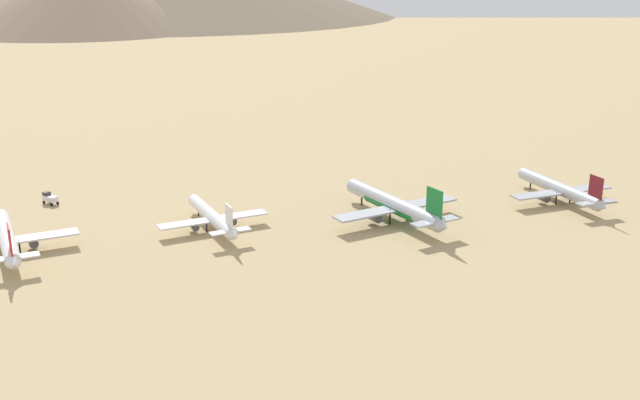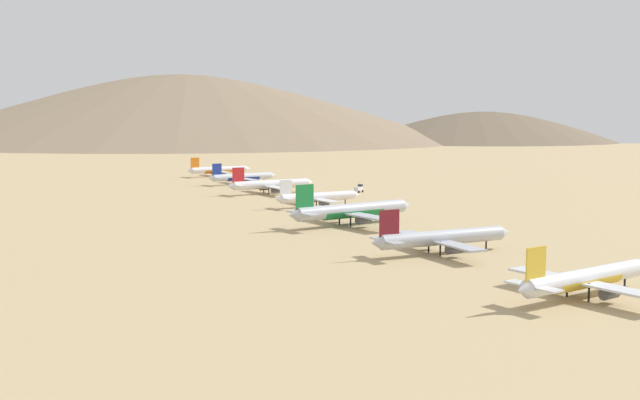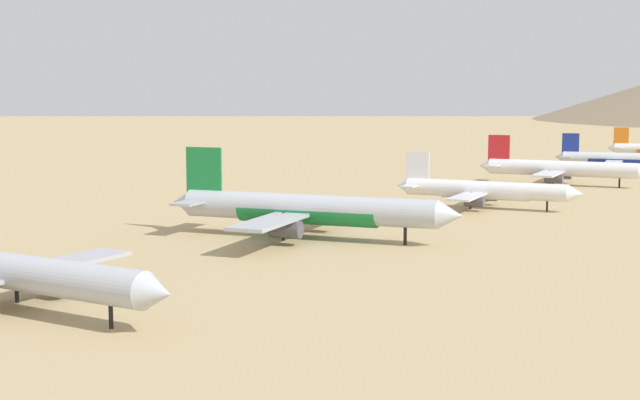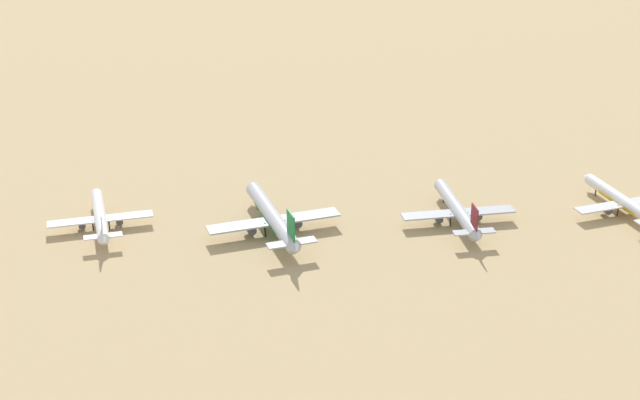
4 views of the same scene
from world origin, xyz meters
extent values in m
plane|color=tan|center=(0.00, 0.00, 0.00)|extent=(1984.50, 1984.50, 0.00)
cylinder|color=silver|center=(-24.82, -165.46, 4.23)|extent=(36.42, 7.49, 3.82)
cone|color=silver|center=(-44.23, -167.44, 4.23)|extent=(3.15, 3.71, 3.44)
cube|color=gold|center=(-40.63, -167.08, 8.70)|extent=(5.54, 0.91, 7.04)
cube|color=silver|center=(-41.23, -167.14, 4.61)|extent=(4.43, 12.34, 0.36)
cube|color=silver|center=(-26.32, -165.61, 3.56)|extent=(8.49, 34.54, 0.45)
cylinder|color=#4C4C54|center=(-26.13, -159.52, 2.17)|extent=(4.44, 2.73, 2.31)
cylinder|color=#4C4C54|center=(-24.90, -171.53, 2.17)|extent=(4.44, 2.73, 2.31)
cylinder|color=black|center=(-11.12, -164.06, 1.92)|extent=(0.44, 0.44, 3.84)
cylinder|color=black|center=(-27.58, -163.11, 1.92)|extent=(0.44, 0.44, 3.84)
cylinder|color=black|center=(-27.05, -168.32, 1.92)|extent=(0.44, 0.44, 3.84)
cylinder|color=gold|center=(-24.82, -165.46, 3.94)|extent=(20.21, 5.84, 3.83)
cylinder|color=#B2B7C1|center=(-19.05, -111.35, 4.47)|extent=(38.53, 6.61, 4.05)
cone|color=#B2B7C1|center=(1.78, -112.75, 4.47)|extent=(3.67, 4.19, 3.97)
cone|color=#B2B7C1|center=(-39.66, -109.96, 4.47)|extent=(3.22, 3.83, 3.64)
cube|color=maroon|center=(-35.84, -110.22, 9.21)|extent=(5.87, 0.76, 7.46)
cube|color=#A4A8B2|center=(-36.47, -110.17, 4.88)|extent=(4.26, 12.98, 0.38)
cube|color=#A4A8B2|center=(-20.64, -111.24, 3.77)|extent=(7.74, 36.49, 0.48)
cylinder|color=#4C4C54|center=(-19.36, -104.92, 2.30)|extent=(4.63, 2.74, 2.45)
cylinder|color=#4C4C54|center=(-20.22, -117.67, 2.30)|extent=(4.63, 2.74, 2.45)
cylinder|color=black|center=(-4.51, -112.32, 2.03)|extent=(0.47, 0.47, 4.07)
cylinder|color=black|center=(-21.52, -108.40, 2.03)|extent=(0.47, 0.47, 4.07)
cylinder|color=black|center=(-21.89, -113.93, 2.03)|extent=(0.47, 0.47, 4.07)
cylinder|color=#B2B7C1|center=(-11.99, -53.23, 5.16)|extent=(44.46, 8.78, 4.67)
cone|color=#B2B7C1|center=(11.98, -50.97, 5.16)|extent=(4.34, 4.92, 4.57)
cone|color=#B2B7C1|center=(-35.71, -55.46, 5.16)|extent=(3.82, 4.50, 4.20)
cube|color=#197A38|center=(-31.31, -55.04, 10.62)|extent=(6.77, 1.06, 8.60)
cube|color=#A4A8B2|center=(-32.04, -55.11, 5.63)|extent=(5.29, 15.04, 0.44)
cube|color=#A4A8B2|center=(-13.82, -53.40, 4.34)|extent=(10.02, 42.15, 0.55)
cylinder|color=#4C4C54|center=(-13.53, -45.97, 2.65)|extent=(5.40, 3.30, 2.82)
cylinder|color=#4C4C54|center=(-12.15, -60.64, 2.65)|extent=(5.40, 3.30, 2.82)
cylinder|color=black|center=(4.74, -51.65, 2.35)|extent=(0.54, 0.54, 4.69)
cylinder|color=black|center=(-15.34, -50.33, 2.35)|extent=(0.54, 0.54, 4.69)
cylinder|color=black|center=(-14.74, -56.69, 2.35)|extent=(0.54, 0.54, 4.69)
cylinder|color=#197A38|center=(-11.99, -53.23, 4.81)|extent=(24.65, 6.93, 4.68)
cylinder|color=white|center=(3.71, -1.40, 4.00)|extent=(34.38, 4.34, 3.62)
cone|color=white|center=(22.39, -1.01, 4.00)|extent=(3.12, 3.61, 3.55)
cone|color=white|center=(-14.78, -1.78, 4.00)|extent=(2.74, 3.32, 3.26)
cube|color=white|center=(-11.35, -1.71, 8.25)|extent=(5.25, 0.44, 6.67)
cube|color=silver|center=(-11.92, -1.72, 4.37)|extent=(3.29, 11.50, 0.34)
cube|color=silver|center=(2.28, -1.43, 3.37)|extent=(5.44, 32.50, 0.43)
cylinder|color=#4C4C54|center=(2.92, 4.31, 2.06)|extent=(4.05, 2.28, 2.19)
cylinder|color=#4C4C54|center=(3.16, -7.13, 2.06)|extent=(4.05, 2.28, 2.19)
cylinder|color=black|center=(16.75, -1.12, 1.82)|extent=(0.42, 0.42, 3.64)
cylinder|color=black|center=(1.28, 1.03, 1.82)|extent=(0.42, 0.42, 3.64)
cylinder|color=black|center=(1.38, -3.93, 1.82)|extent=(0.42, 0.42, 3.64)
cylinder|color=white|center=(3.71, -1.40, 3.73)|extent=(18.95, 4.02, 3.63)
cylinder|color=white|center=(9.04, 54.18, 4.53)|extent=(38.83, 4.46, 4.10)
cone|color=white|center=(30.16, 54.37, 4.53)|extent=(3.49, 4.05, 4.01)
cone|color=white|center=(-11.87, 53.98, 4.53)|extent=(3.05, 3.71, 3.69)
cube|color=red|center=(-7.99, 54.02, 9.32)|extent=(5.93, 0.43, 7.54)
cube|color=silver|center=(-8.64, 54.01, 4.94)|extent=(3.57, 12.96, 0.39)
cube|color=silver|center=(7.42, 54.16, 3.81)|extent=(5.73, 36.69, 0.48)
cylinder|color=#4C4C54|center=(8.22, 60.63, 2.33)|extent=(4.55, 2.52, 2.48)
cylinder|color=#4C4C54|center=(8.34, 47.70, 2.33)|extent=(4.55, 2.52, 2.48)
cylinder|color=black|center=(23.78, 54.31, 2.06)|extent=(0.47, 0.47, 4.12)
cylinder|color=black|center=(6.32, 56.95, 2.06)|extent=(0.47, 0.47, 4.12)
cylinder|color=black|center=(6.37, 51.35, 2.06)|extent=(0.47, 0.47, 4.12)
cylinder|color=silver|center=(17.10, 106.70, 4.06)|extent=(34.99, 6.23, 3.67)
cone|color=silver|center=(36.00, 108.10, 4.06)|extent=(3.35, 3.82, 3.60)
cone|color=silver|center=(-1.61, 105.32, 4.06)|extent=(2.94, 3.50, 3.31)
cube|color=navy|center=(1.86, 105.57, 8.37)|extent=(5.33, 0.73, 6.77)
cube|color=#B6BBC5|center=(1.28, 105.53, 4.43)|extent=(3.94, 11.80, 0.35)
cube|color=#B6BBC5|center=(15.65, 106.59, 3.42)|extent=(7.24, 33.15, 0.44)
cylinder|color=#4C4C54|center=(15.99, 112.44, 2.09)|extent=(4.21, 2.52, 2.22)
cylinder|color=#4C4C54|center=(16.85, 100.86, 2.09)|extent=(4.21, 2.52, 2.22)
cylinder|color=black|center=(30.29, 107.67, 1.85)|extent=(0.43, 0.43, 3.69)
cylinder|color=black|center=(14.50, 109.03, 1.85)|extent=(0.43, 0.43, 3.69)
cylinder|color=black|center=(14.87, 104.01, 1.85)|extent=(0.43, 0.43, 3.69)
cylinder|color=navy|center=(17.10, 106.70, 3.79)|extent=(19.37, 5.08, 3.68)
cylinder|color=white|center=(25.68, 162.28, 4.12)|extent=(35.33, 4.22, 3.72)
cone|color=white|center=(44.89, 162.55, 4.12)|extent=(3.19, 3.69, 3.65)
cone|color=white|center=(6.67, 162.02, 4.12)|extent=(2.79, 3.39, 3.35)
cube|color=orange|center=(10.20, 162.07, 8.48)|extent=(5.39, 0.42, 6.86)
cube|color=silver|center=(9.61, 162.06, 4.49)|extent=(3.30, 11.80, 0.35)
cube|color=silver|center=(24.21, 162.26, 3.46)|extent=(5.37, 33.39, 0.44)
cylinder|color=#4C4C54|center=(24.92, 168.15, 2.12)|extent=(4.15, 2.31, 2.25)
cylinder|color=#4C4C54|center=(25.08, 156.39, 2.12)|extent=(4.15, 2.31, 2.25)
cylinder|color=black|center=(39.09, 162.47, 1.87)|extent=(0.43, 0.43, 3.74)
cylinder|color=black|center=(23.20, 164.80, 1.87)|extent=(0.43, 0.43, 3.74)
cylinder|color=black|center=(23.27, 159.70, 1.87)|extent=(0.43, 0.43, 3.74)
cylinder|color=orange|center=(25.68, 162.28, 3.84)|extent=(19.46, 4.00, 3.73)
cube|color=silver|center=(48.40, 38.58, 1.95)|extent=(5.66, 4.55, 1.70)
cube|color=#333338|center=(49.88, 39.41, 3.35)|extent=(2.58, 2.69, 1.10)
cylinder|color=black|center=(49.56, 40.55, 0.55)|extent=(1.13, 0.84, 1.10)
cylinder|color=black|center=(50.68, 38.54, 0.55)|extent=(1.13, 0.84, 1.10)
cylinder|color=black|center=(46.11, 38.62, 0.55)|extent=(1.13, 0.84, 1.10)
cylinder|color=black|center=(47.24, 36.61, 0.55)|extent=(1.13, 0.84, 1.10)
cone|color=#70604C|center=(587.30, 596.69, 43.21)|extent=(429.25, 429.25, 86.43)
cone|color=#847056|center=(242.44, 806.18, 64.24)|extent=(803.07, 803.07, 128.48)
camera|label=1|loc=(-200.76, 60.28, 76.21)|focal=42.98mm
camera|label=2|loc=(-147.93, -273.12, 37.57)|focal=42.89mm
camera|label=3|loc=(53.41, -181.03, 23.84)|focal=48.85mm
camera|label=4|loc=(-285.51, -1.85, 137.93)|focal=55.93mm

